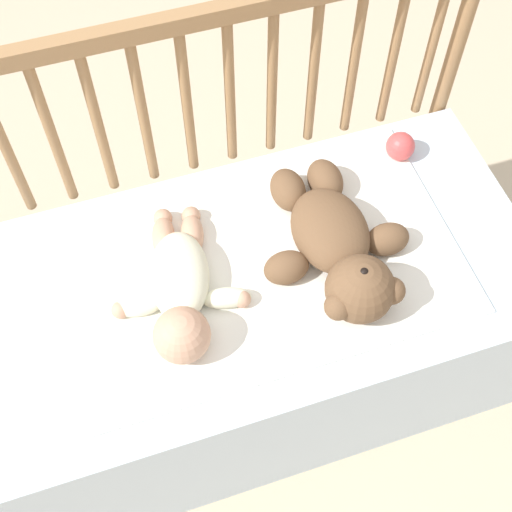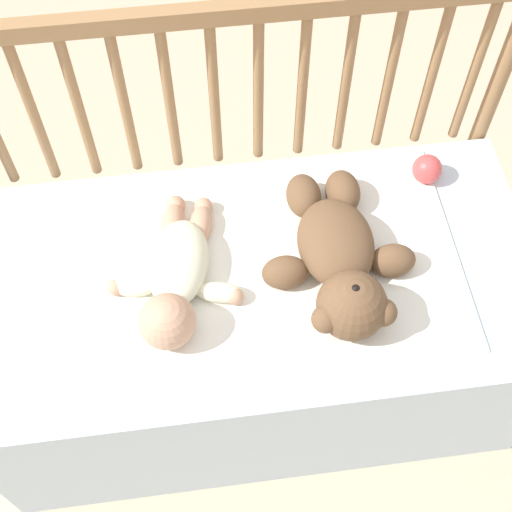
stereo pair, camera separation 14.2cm
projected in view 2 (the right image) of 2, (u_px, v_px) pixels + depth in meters
The scene contains 7 objects.
ground_plane at pixel (256, 366), 1.87m from camera, with size 12.00×12.00×0.00m, color #C6B293.
crib_mattress at pixel (256, 326), 1.67m from camera, with size 1.18×0.60×0.47m.
crib_rail at pixel (237, 109), 1.51m from camera, with size 1.18×0.04×0.89m.
blanket at pixel (263, 264), 1.48m from camera, with size 0.81×0.51×0.01m.
teddy_bear at pixel (340, 260), 1.42m from camera, with size 0.32×0.41×0.14m.
baby at pixel (176, 277), 1.42m from camera, with size 0.28×0.37×0.11m.
toy_ball at pixel (427, 169), 1.57m from camera, with size 0.07×0.07×0.07m.
Camera 2 is at (-0.10, -0.74, 1.73)m, focal length 50.00 mm.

